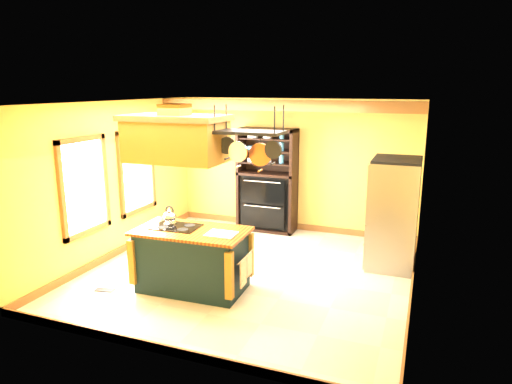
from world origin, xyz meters
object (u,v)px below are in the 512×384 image
Objects in this scene: range_hood at (176,137)px; hutch at (268,191)px; kitchen_island at (192,259)px; refrigerator at (393,216)px; pot_rack at (249,139)px.

hutch is (0.26, 3.14, -1.42)m from range_hood.
kitchen_island is at bearing 0.22° from range_hood.
refrigerator is at bearing 34.80° from range_hood.
range_hood reaches higher than refrigerator.
range_hood and pot_rack have the same top height.
range_hood is 1.50× the size of pot_rack.
pot_rack reaches higher than kitchen_island.
range_hood reaches higher than hutch.
hutch is at bearing 85.23° from range_hood.
pot_rack reaches higher than refrigerator.
range_hood is at bearing -179.87° from pot_rack.
pot_rack is 0.45× the size of hutch.
hutch is (-2.58, 1.16, -0.03)m from refrigerator.
hutch is (-0.84, 3.14, -1.43)m from pot_rack.
pot_rack is 0.54× the size of refrigerator.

